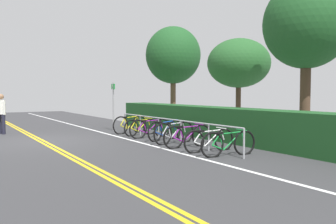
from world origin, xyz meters
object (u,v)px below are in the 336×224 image
Objects in this scene: bicycle_4 at (174,133)px; bicycle_2 at (150,128)px; bicycle_6 at (209,140)px; tree_far_right at (307,25)px; bicycle_7 at (229,143)px; bike_rack at (169,124)px; bicycle_3 at (165,130)px; tree_mid at (239,63)px; sign_post_near at (113,102)px; bicycle_0 at (130,124)px; tree_near_left at (173,56)px; bicycle_5 at (188,136)px; pedestrian at (1,111)px; bicycle_1 at (141,127)px.

bicycle_2 is at bearing 177.57° from bicycle_4.
tree_far_right is at bearing 83.27° from bicycle_6.
tree_far_right reaches higher than bicycle_7.
bicycle_7 is at bearing -83.77° from tree_far_right.
bike_rack is 0.58m from bicycle_3.
tree_far_right is (4.10, 3.55, 3.54)m from bicycle_2.
tree_mid reaches higher than bicycle_6.
tree_far_right is (7.16, 3.75, 2.60)m from sign_post_near.
bicycle_4 is at bearing -0.81° from bicycle_0.
bicycle_5 is at bearing -29.03° from tree_near_left.
pedestrian is (-5.07, -4.75, 0.59)m from bicycle_3.
sign_post_near is at bearing 75.52° from pedestrian.
bicycle_6 is (5.36, -0.06, -0.04)m from bicycle_0.
bike_rack is 4.27× the size of bicycle_0.
bicycle_4 is 0.34× the size of tree_near_left.
bike_rack is 4.21× the size of bicycle_7.
tree_near_left is at bearing 122.78° from bicycle_0.
bike_rack reaches higher than bicycle_0.
bike_rack reaches higher than bicycle_2.
tree_far_right is at bearing 52.55° from bike_rack.
pedestrian reaches higher than bicycle_5.
bicycle_1 is at bearing 178.77° from bicycle_7.
bicycle_0 is 0.99× the size of bicycle_7.
bicycle_6 is 5.11m from tree_far_right.
bicycle_0 is 0.33× the size of tree_near_left.
bicycle_6 is (3.67, -0.09, -0.02)m from bicycle_2.
sign_post_near is 5.71m from tree_mid.
bicycle_2 is 0.35× the size of tree_near_left.
pedestrian is at bearing -104.48° from sign_post_near.
bike_rack is 1.43× the size of tree_near_left.
sign_post_near is (-3.93, -0.33, 0.94)m from bicycle_3.
tree_mid reaches higher than sign_post_near.
tree_mid is at bearing 61.88° from pedestrian.
sign_post_near is 0.40× the size of tree_far_right.
bike_rack is 7.24m from pedestrian.
tree_near_left is at bearing 146.40° from bike_rack.
bicycle_2 is 6.27m from pedestrian.
bike_rack is at bearing -76.72° from tree_mid.
bicycle_1 is 0.94× the size of bicycle_7.
bicycle_1 is at bearing -107.59° from tree_mid.
bike_rack is 2.24m from bicycle_1.
bicycle_7 reaches higher than bicycle_6.
bicycle_6 is 0.43× the size of tree_mid.
pedestrian is at bearing -135.45° from tree_far_right.
tree_far_right is (8.11, -0.01, 0.28)m from tree_near_left.
bicycle_4 is 7.58m from tree_near_left.
tree_mid reaches higher than bicycle_3.
tree_near_left is 8.11m from tree_far_right.
bicycle_5 is 8.23m from pedestrian.
tree_far_right reaches higher than bicycle_3.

